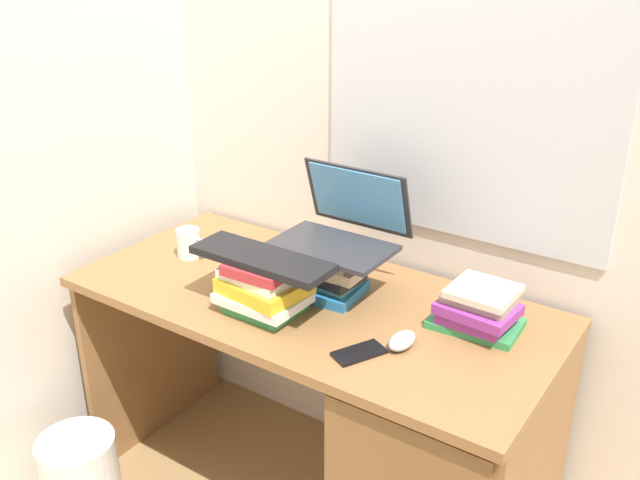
% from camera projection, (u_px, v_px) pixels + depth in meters
% --- Properties ---
extents(wall_back, '(6.00, 0.06, 2.60)m').
position_uv_depth(wall_back, '(382.00, 99.00, 2.18)').
color(wall_back, silver).
rests_on(wall_back, ground).
extents(wall_left, '(0.05, 6.00, 2.60)m').
position_uv_depth(wall_left, '(104.00, 90.00, 2.32)').
color(wall_left, beige).
rests_on(wall_left, ground).
extents(desk, '(1.46, 0.68, 0.78)m').
position_uv_depth(desk, '(413.00, 444.00, 2.03)').
color(desk, olive).
rests_on(desk, ground).
extents(book_stack_tall, '(0.23, 0.20, 0.15)m').
position_uv_depth(book_stack_tall, '(329.00, 272.00, 2.10)').
color(book_stack_tall, '#2672B2').
rests_on(book_stack_tall, desk).
extents(book_stack_keyboard_riser, '(0.24, 0.21, 0.16)m').
position_uv_depth(book_stack_keyboard_riser, '(263.00, 287.00, 2.00)').
color(book_stack_keyboard_riser, '#338C4C').
rests_on(book_stack_keyboard_riser, desk).
extents(book_stack_side, '(0.25, 0.19, 0.12)m').
position_uv_depth(book_stack_side, '(478.00, 310.00, 1.91)').
color(book_stack_side, '#338C4C').
rests_on(book_stack_side, desk).
extents(laptop, '(0.35, 0.29, 0.22)m').
position_uv_depth(laptop, '(343.00, 226.00, 2.09)').
color(laptop, '#2D2D33').
rests_on(laptop, book_stack_tall).
extents(keyboard, '(0.42, 0.14, 0.02)m').
position_uv_depth(keyboard, '(262.00, 258.00, 1.96)').
color(keyboard, black).
rests_on(keyboard, book_stack_keyboard_riser).
extents(computer_mouse, '(0.06, 0.10, 0.04)m').
position_uv_depth(computer_mouse, '(402.00, 341.00, 1.85)').
color(computer_mouse, '#A5A8AD').
rests_on(computer_mouse, desk).
extents(mug, '(0.12, 0.08, 0.10)m').
position_uv_depth(mug, '(189.00, 243.00, 2.35)').
color(mug, white).
rests_on(mug, desk).
extents(cell_phone, '(0.12, 0.15, 0.01)m').
position_uv_depth(cell_phone, '(359.00, 353.00, 1.82)').
color(cell_phone, black).
rests_on(cell_phone, desk).
extents(wastebasket, '(0.25, 0.25, 0.30)m').
position_uv_depth(wastebasket, '(81.00, 478.00, 2.29)').
color(wastebasket, silver).
rests_on(wastebasket, ground).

